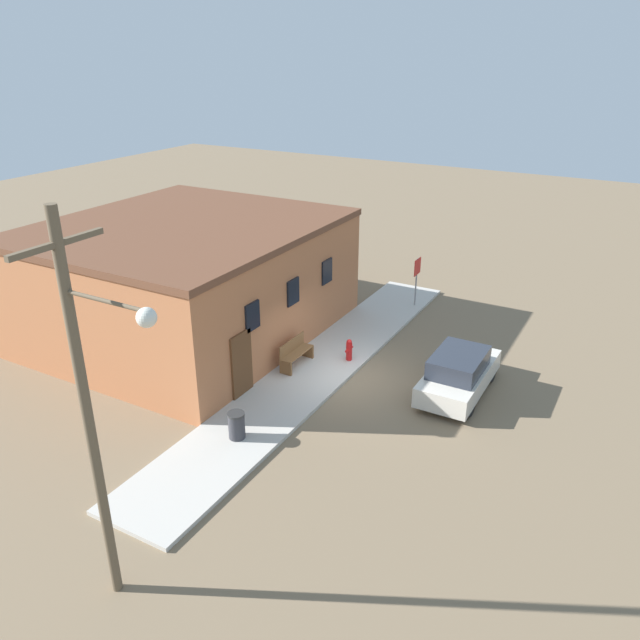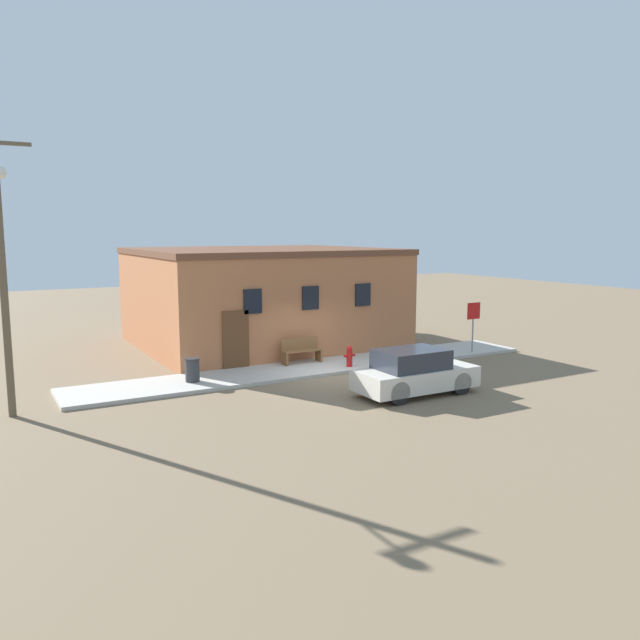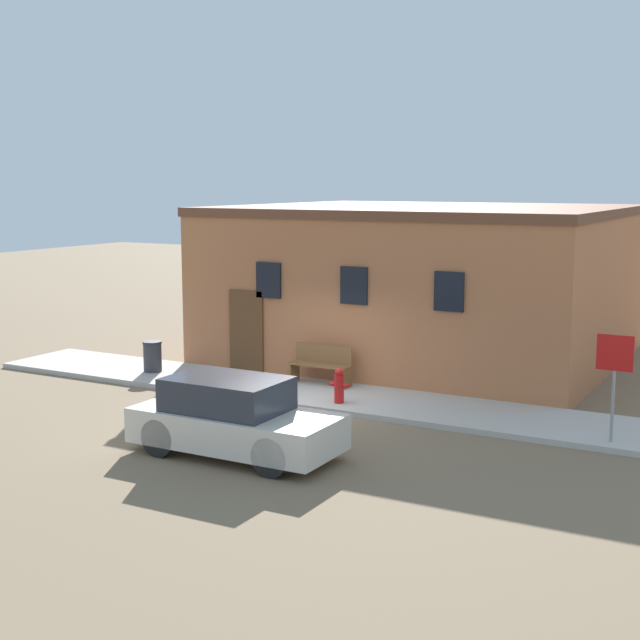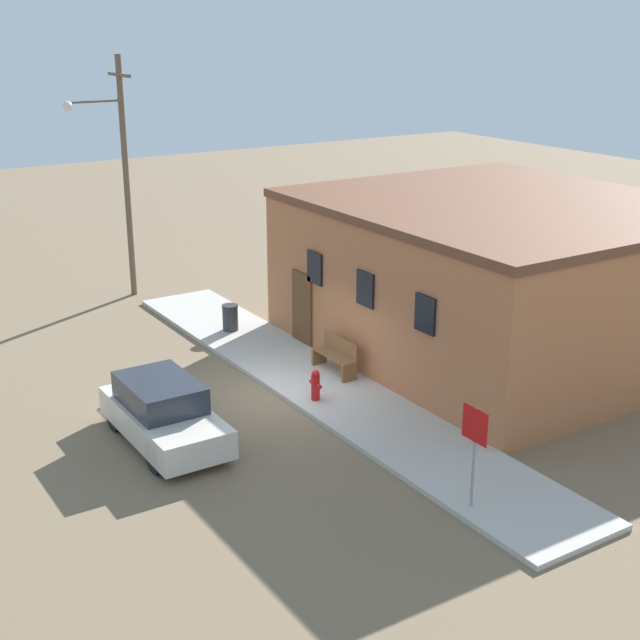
{
  "view_description": "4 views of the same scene",
  "coord_description": "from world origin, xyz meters",
  "views": [
    {
      "loc": [
        -16.36,
        -8.0,
        10.13
      ],
      "look_at": [
        0.11,
        1.23,
        1.82
      ],
      "focal_mm": 35.0,
      "sensor_mm": 36.0,
      "label": 1
    },
    {
      "loc": [
        -11.0,
        -18.31,
        5.02
      ],
      "look_at": [
        0.11,
        1.23,
        1.82
      ],
      "focal_mm": 35.0,
      "sensor_mm": 36.0,
      "label": 2
    },
    {
      "loc": [
        9.83,
        -16.37,
        4.95
      ],
      "look_at": [
        0.11,
        1.23,
        1.82
      ],
      "focal_mm": 50.0,
      "sensor_mm": 36.0,
      "label": 3
    },
    {
      "loc": [
        17.92,
        -10.14,
        8.99
      ],
      "look_at": [
        0.11,
        1.23,
        1.82
      ],
      "focal_mm": 50.0,
      "sensor_mm": 36.0,
      "label": 4
    }
  ],
  "objects": [
    {
      "name": "ground_plane",
      "position": [
        0.0,
        0.0,
        0.0
      ],
      "size": [
        80.0,
        80.0,
        0.0
      ],
      "primitive_type": "plane",
      "color": "#7A664C"
    },
    {
      "name": "sidewalk",
      "position": [
        0.0,
        1.23,
        0.06
      ],
      "size": [
        17.89,
        2.45,
        0.12
      ],
      "color": "#BCB7AD",
      "rests_on": "ground"
    },
    {
      "name": "brick_building",
      "position": [
        0.37,
        7.07,
        2.14
      ],
      "size": [
        10.36,
        9.35,
        4.27
      ],
      "color": "#B26B42",
      "rests_on": "ground"
    },
    {
      "name": "fire_hydrant",
      "position": [
        0.97,
        0.55,
        0.51
      ],
      "size": [
        0.45,
        0.22,
        0.78
      ],
      "color": "red",
      "rests_on": "sidewalk"
    },
    {
      "name": "stop_sign",
      "position": [
        6.8,
        0.38,
        1.55
      ],
      "size": [
        0.67,
        0.06,
        2.03
      ],
      "color": "gray",
      "rests_on": "sidewalk"
    },
    {
      "name": "bench",
      "position": [
        -0.27,
        1.97,
        0.58
      ],
      "size": [
        1.53,
        0.44,
        0.94
      ],
      "color": "brown",
      "rests_on": "sidewalk"
    },
    {
      "name": "trash_bin",
      "position": [
        -4.75,
        1.15,
        0.52
      ],
      "size": [
        0.49,
        0.49,
        0.78
      ],
      "color": "#333338",
      "rests_on": "sidewalk"
    },
    {
      "name": "utility_pole",
      "position": [
        -10.15,
        0.04,
        4.38
      ],
      "size": [
        1.8,
        2.0,
        7.92
      ],
      "color": "brown",
      "rests_on": "ground"
    },
    {
      "name": "parked_car",
      "position": [
        0.86,
        -3.37,
        0.68
      ],
      "size": [
        3.85,
        1.65,
        1.43
      ],
      "color": "black",
      "rests_on": "ground"
    }
  ]
}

